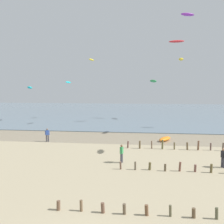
{
  "coord_description": "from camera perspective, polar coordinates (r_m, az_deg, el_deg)",
  "views": [
    {
      "loc": [
        2.84,
        -9.26,
        6.96
      ],
      "look_at": [
        0.04,
        13.38,
        4.77
      ],
      "focal_mm": 41.18,
      "sensor_mm": 36.0,
      "label": 1
    }
  ],
  "objects": [
    {
      "name": "groyne_far",
      "position": [
        30.62,
        20.53,
        -7.16
      ],
      "size": [
        18.53,
        0.35,
        1.07
      ],
      "color": "brown",
      "rests_on": "ground"
    },
    {
      "name": "kite_aloft_9",
      "position": [
        55.72,
        -17.8,
        5.2
      ],
      "size": [
        2.38,
        3.2,
        0.69
      ],
      "primitive_type": "ellipsoid",
      "rotation": [
        0.22,
        0.0,
        2.06
      ],
      "color": "#19B2B7"
    },
    {
      "name": "person_nearest_camera",
      "position": [
        24.04,
        2.14,
        -9.09
      ],
      "size": [
        0.31,
        0.55,
        1.71
      ],
      "color": "#383842",
      "rests_on": "ground"
    },
    {
      "name": "wet_sand_strip",
      "position": [
        35.75,
        2.37,
        -5.76
      ],
      "size": [
        120.0,
        8.09,
        0.01
      ],
      "primitive_type": "cube",
      "color": "gray",
      "rests_on": "ground"
    },
    {
      "name": "kite_aloft_8",
      "position": [
        53.27,
        16.44,
        20.06
      ],
      "size": [
        3.0,
        2.06,
        0.64
      ],
      "primitive_type": "ellipsoid",
      "rotation": [
        0.22,
        0.0,
        3.56
      ],
      "color": "purple"
    },
    {
      "name": "groyne_near",
      "position": [
        15.43,
        18.98,
        -20.44
      ],
      "size": [
        16.17,
        0.35,
        0.69
      ],
      "color": "brown",
      "rests_on": "ground"
    },
    {
      "name": "kite_aloft_6",
      "position": [
        57.86,
        -9.69,
        6.53
      ],
      "size": [
        1.23,
        2.23,
        0.61
      ],
      "primitive_type": "ellipsoid",
      "rotation": [
        -0.47,
        0.0,
        4.47
      ],
      "color": "#19B2B7"
    },
    {
      "name": "grounded_kite",
      "position": [
        34.43,
        11.67,
        -5.86
      ],
      "size": [
        2.15,
        2.73,
        0.52
      ],
      "primitive_type": "ellipsoid",
      "rotation": [
        0.0,
        0.0,
        1.03
      ],
      "color": "orange",
      "rests_on": "ground"
    },
    {
      "name": "sea",
      "position": [
        74.37,
        4.84,
        0.11
      ],
      "size": [
        160.0,
        70.0,
        0.1
      ],
      "primitive_type": "cube",
      "color": "slate",
      "rests_on": "ground"
    },
    {
      "name": "kite_aloft_2",
      "position": [
        55.96,
        9.13,
        6.8
      ],
      "size": [
        2.05,
        3.31,
        0.8
      ],
      "primitive_type": "ellipsoid",
      "rotation": [
        0.34,
        0.0,
        1.9
      ],
      "color": "green"
    },
    {
      "name": "kite_aloft_3",
      "position": [
        57.72,
        14.15,
        14.97
      ],
      "size": [
        3.38,
        1.53,
        0.67
      ],
      "primitive_type": "ellipsoid",
      "rotation": [
        0.15,
        0.0,
        6.15
      ],
      "color": "red"
    },
    {
      "name": "person_left_flank",
      "position": [
        24.6,
        23.43,
        -9.21
      ],
      "size": [
        0.35,
        0.53,
        1.71
      ],
      "color": "#383842",
      "rests_on": "ground"
    },
    {
      "name": "groyne_mid",
      "position": [
        22.81,
        19.12,
        -11.7
      ],
      "size": [
        12.61,
        0.37,
        0.79
      ],
      "color": "brown",
      "rests_on": "ground"
    },
    {
      "name": "kite_aloft_0",
      "position": [
        39.31,
        15.08,
        11.24
      ],
      "size": [
        1.03,
        2.19,
        0.35
      ],
      "primitive_type": "ellipsoid",
      "rotation": [
        0.01,
        0.0,
        4.54
      ],
      "color": "yellow"
    },
    {
      "name": "person_by_waterline",
      "position": [
        34.18,
        -14.17,
        -4.88
      ],
      "size": [
        0.53,
        0.34,
        1.71
      ],
      "color": "#383842",
      "rests_on": "ground"
    },
    {
      "name": "kite_aloft_5",
      "position": [
        47.75,
        -4.59,
        11.49
      ],
      "size": [
        1.0,
        2.2,
        0.5
      ],
      "primitive_type": "ellipsoid",
      "rotation": [
        -0.26,
        0.0,
        4.59
      ],
      "color": "yellow"
    }
  ]
}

